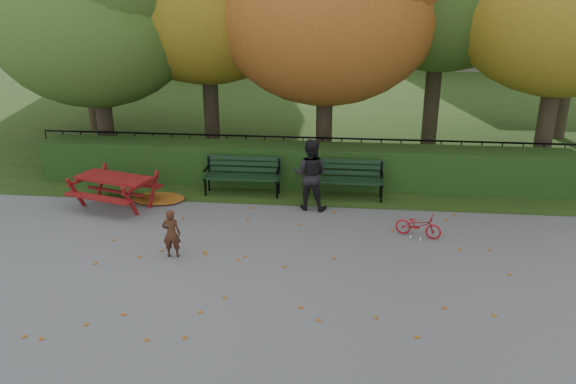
# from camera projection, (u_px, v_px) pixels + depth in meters

# --- Properties ---
(ground) EXTENTS (90.00, 90.00, 0.00)m
(ground) POSITION_uv_depth(u_px,v_px,m) (279.00, 268.00, 9.86)
(ground) COLOR slate
(ground) RESTS_ON ground
(grass_strip) EXTENTS (90.00, 90.00, 0.00)m
(grass_strip) POSITION_uv_depth(u_px,v_px,m) (320.00, 108.00, 22.93)
(grass_strip) COLOR #1C3212
(grass_strip) RESTS_ON ground
(hedge) EXTENTS (13.00, 0.90, 1.00)m
(hedge) POSITION_uv_depth(u_px,v_px,m) (300.00, 165.00, 13.89)
(hedge) COLOR black
(hedge) RESTS_ON ground
(iron_fence) EXTENTS (14.00, 0.04, 1.02)m
(iron_fence) POSITION_uv_depth(u_px,v_px,m) (303.00, 155.00, 14.62)
(iron_fence) COLOR black
(iron_fence) RESTS_ON ground
(bench_left) EXTENTS (1.80, 0.57, 0.88)m
(bench_left) POSITION_uv_depth(u_px,v_px,m) (243.00, 173.00, 13.26)
(bench_left) COLOR black
(bench_left) RESTS_ON ground
(bench_right) EXTENTS (1.80, 0.57, 0.88)m
(bench_right) POSITION_uv_depth(u_px,v_px,m) (345.00, 176.00, 13.03)
(bench_right) COLOR black
(bench_right) RESTS_ON ground
(picnic_table) EXTENTS (1.97, 1.75, 0.81)m
(picnic_table) POSITION_uv_depth(u_px,v_px,m) (114.00, 183.00, 12.42)
(picnic_table) COLOR maroon
(picnic_table) RESTS_ON ground
(leaf_pile) EXTENTS (1.29, 0.94, 0.09)m
(leaf_pile) POSITION_uv_depth(u_px,v_px,m) (158.00, 198.00, 12.99)
(leaf_pile) COLOR brown
(leaf_pile) RESTS_ON ground
(leaf_scatter) EXTENTS (9.00, 5.70, 0.01)m
(leaf_scatter) POSITION_uv_depth(u_px,v_px,m) (281.00, 260.00, 10.14)
(leaf_scatter) COLOR brown
(leaf_scatter) RESTS_ON ground
(child) EXTENTS (0.35, 0.25, 0.92)m
(child) POSITION_uv_depth(u_px,v_px,m) (171.00, 233.00, 10.14)
(child) COLOR #3E2114
(child) RESTS_ON ground
(adult) EXTENTS (0.86, 0.72, 1.59)m
(adult) POSITION_uv_depth(u_px,v_px,m) (310.00, 174.00, 12.26)
(adult) COLOR black
(adult) RESTS_ON ground
(bicycle) EXTENTS (0.96, 0.59, 0.48)m
(bicycle) POSITION_uv_depth(u_px,v_px,m) (418.00, 225.00, 11.05)
(bicycle) COLOR #A70F18
(bicycle) RESTS_ON ground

